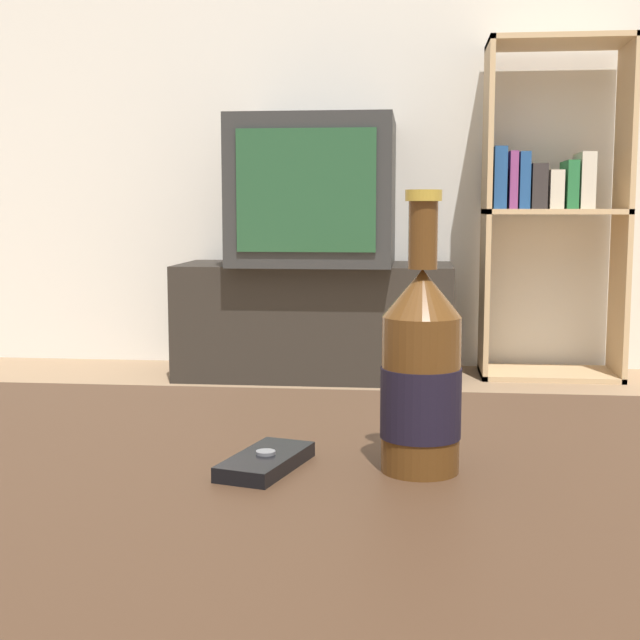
{
  "coord_description": "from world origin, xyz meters",
  "views": [
    {
      "loc": [
        0.13,
        -0.71,
        0.66
      ],
      "look_at": [
        0.02,
        0.39,
        0.52
      ],
      "focal_mm": 50.0,
      "sensor_mm": 36.0,
      "label": 1
    }
  ],
  "objects_px": {
    "television": "(315,192)",
    "cell_phone": "(267,461)",
    "beer_bottle": "(421,374)",
    "bookshelf": "(549,202)",
    "tv_stand": "(315,320)"
  },
  "relations": [
    {
      "from": "beer_bottle",
      "to": "bookshelf",
      "type": "bearing_deg",
      "value": 79.53
    },
    {
      "from": "bookshelf",
      "to": "beer_bottle",
      "type": "bearing_deg",
      "value": -100.47
    },
    {
      "from": "bookshelf",
      "to": "cell_phone",
      "type": "xyz_separation_m",
      "value": [
        -0.64,
        -2.73,
        -0.25
      ]
    },
    {
      "from": "cell_phone",
      "to": "television",
      "type": "bearing_deg",
      "value": 111.07
    },
    {
      "from": "television",
      "to": "tv_stand",
      "type": "bearing_deg",
      "value": 90.0
    },
    {
      "from": "beer_bottle",
      "to": "cell_phone",
      "type": "distance_m",
      "value": 0.16
    },
    {
      "from": "television",
      "to": "cell_phone",
      "type": "relative_size",
      "value": 4.9
    },
    {
      "from": "television",
      "to": "cell_phone",
      "type": "xyz_separation_m",
      "value": [
        0.25,
        -2.65,
        -0.29
      ]
    },
    {
      "from": "beer_bottle",
      "to": "tv_stand",
      "type": "bearing_deg",
      "value": 98.43
    },
    {
      "from": "bookshelf",
      "to": "beer_bottle",
      "type": "height_order",
      "value": "bookshelf"
    },
    {
      "from": "television",
      "to": "beer_bottle",
      "type": "relative_size",
      "value": 2.38
    },
    {
      "from": "tv_stand",
      "to": "beer_bottle",
      "type": "height_order",
      "value": "beer_bottle"
    },
    {
      "from": "tv_stand",
      "to": "bookshelf",
      "type": "relative_size",
      "value": 0.82
    },
    {
      "from": "tv_stand",
      "to": "television",
      "type": "distance_m",
      "value": 0.5
    },
    {
      "from": "bookshelf",
      "to": "beer_bottle",
      "type": "relative_size",
      "value": 5.04
    }
  ]
}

